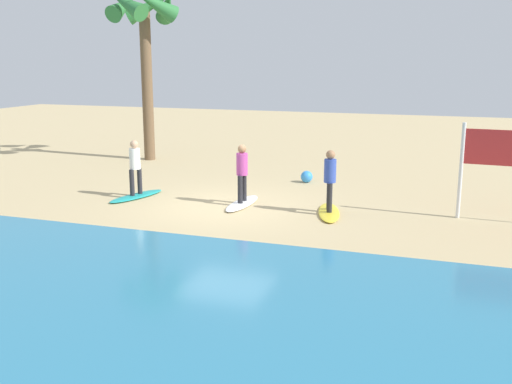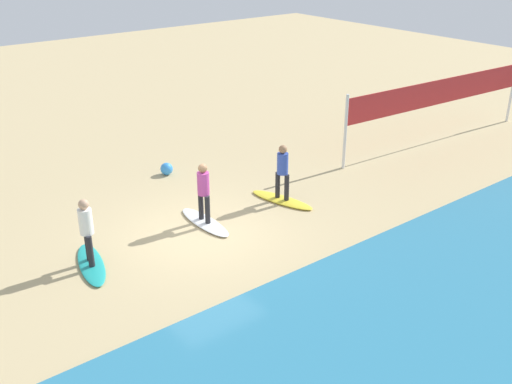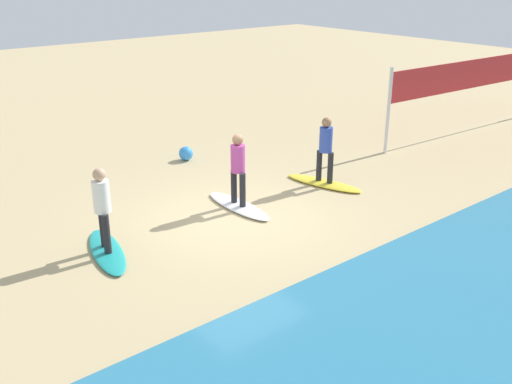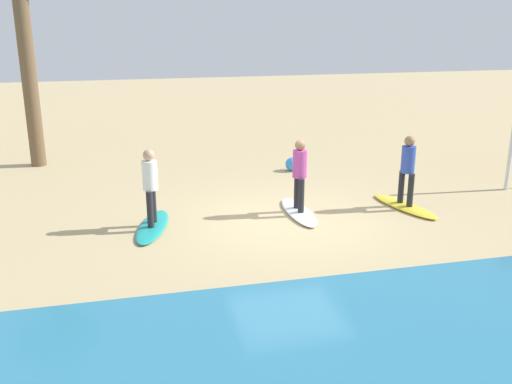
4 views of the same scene
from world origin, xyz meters
The scene contains 9 objects.
ground_plane centered at (0.00, 0.00, 0.00)m, with size 60.00×60.00×0.00m, color tan.
surfboard_yellow centered at (-2.90, -0.17, 0.04)m, with size 2.10×0.56×0.09m, color yellow.
surfer_yellow centered at (-2.90, -0.17, 1.04)m, with size 0.32×0.45×1.64m.
surfboard_white centered at (-0.34, -0.38, 0.04)m, with size 2.10×0.56×0.09m, color white.
surfer_white centered at (-0.34, -0.38, 1.04)m, with size 0.32×0.46×1.64m.
surfboard_teal centered at (2.98, -0.21, 0.04)m, with size 2.10×0.56×0.09m, color teal.
surfer_teal centered at (2.98, -0.21, 1.04)m, with size 0.32×0.45×1.64m.
volleyball_net centered at (-10.67, -0.64, 1.79)m, with size 9.09×0.61×2.50m.
beach_ball centered at (-1.31, -4.02, 0.20)m, with size 0.40×0.40×0.40m, color #338CE5.
Camera 3 is at (7.19, 9.40, 5.24)m, focal length 41.32 mm.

